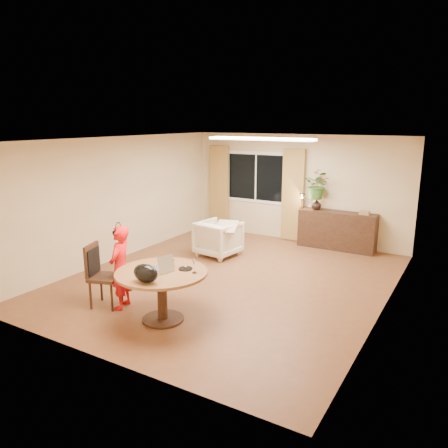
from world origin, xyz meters
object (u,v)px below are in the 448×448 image
at_px(dining_table, 162,282).
at_px(sideboard, 337,230).
at_px(child, 120,267).
at_px(armchair, 218,238).
at_px(dining_chair, 105,276).

distance_m(dining_table, sideboard, 5.13).
xyz_separation_m(dining_table, sideboard, (1.15, 5.00, -0.17)).
distance_m(child, armchair, 3.15).
relative_size(armchair, sideboard, 0.48).
bearing_deg(child, sideboard, 140.97).
xyz_separation_m(dining_table, dining_chair, (-1.11, -0.05, -0.10)).
height_order(dining_chair, child, child).
distance_m(armchair, sideboard, 2.78).
height_order(dining_chair, armchair, dining_chair).
distance_m(dining_chair, armchair, 3.23).
xyz_separation_m(armchair, sideboard, (2.10, 1.83, 0.05)).
distance_m(dining_table, child, 0.86).
bearing_deg(dining_chair, child, -0.59).
height_order(dining_chair, sideboard, dining_chair).
bearing_deg(dining_table, armchair, 106.66).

